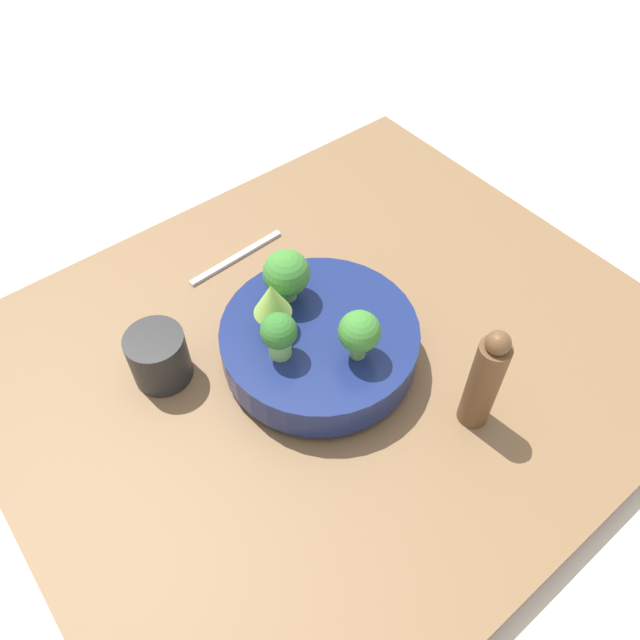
{
  "coord_description": "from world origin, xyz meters",
  "views": [
    {
      "loc": [
        0.35,
        0.41,
        0.76
      ],
      "look_at": [
        0.02,
        0.0,
        0.13
      ],
      "focal_mm": 35.0,
      "sensor_mm": 36.0,
      "label": 1
    }
  ],
  "objects_px": {
    "cup": "(159,357)",
    "pepper_mill": "(484,381)",
    "fork": "(237,257)",
    "bowl": "(320,342)"
  },
  "relations": [
    {
      "from": "fork",
      "to": "bowl",
      "type": "bearing_deg",
      "value": 85.54
    },
    {
      "from": "bowl",
      "to": "pepper_mill",
      "type": "relative_size",
      "value": 1.55
    },
    {
      "from": "pepper_mill",
      "to": "fork",
      "type": "xyz_separation_m",
      "value": [
        0.08,
        -0.44,
        -0.08
      ]
    },
    {
      "from": "pepper_mill",
      "to": "fork",
      "type": "height_order",
      "value": "pepper_mill"
    },
    {
      "from": "cup",
      "to": "pepper_mill",
      "type": "height_order",
      "value": "pepper_mill"
    },
    {
      "from": "cup",
      "to": "pepper_mill",
      "type": "distance_m",
      "value": 0.43
    },
    {
      "from": "fork",
      "to": "cup",
      "type": "bearing_deg",
      "value": 31.65
    },
    {
      "from": "pepper_mill",
      "to": "fork",
      "type": "bearing_deg",
      "value": -79.61
    },
    {
      "from": "bowl",
      "to": "fork",
      "type": "distance_m",
      "value": 0.25
    },
    {
      "from": "cup",
      "to": "pepper_mill",
      "type": "relative_size",
      "value": 0.46
    }
  ]
}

